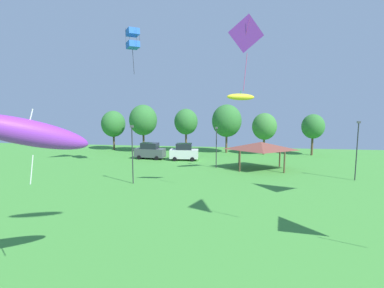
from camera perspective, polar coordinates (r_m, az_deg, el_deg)
name	(u,v)px	position (r m, az deg, el deg)	size (l,w,h in m)	color
kite_flying_0	(246,36)	(27.04, 10.26, 19.63)	(3.03, 1.05, 6.23)	purple
kite_flying_5	(241,97)	(36.10, 9.27, 8.84)	(3.54, 2.18, 1.13)	yellow
kite_flying_6	(29,133)	(14.99, -28.61, 1.89)	(4.65, 4.65, 3.59)	purple
kite_flying_9	(133,39)	(40.37, -11.21, 19.07)	(2.02, 2.03, 5.61)	blue
parked_car_leftmost	(150,151)	(47.26, -8.03, -1.32)	(4.83, 2.43, 2.53)	#4C5156
parked_car_second_from_left	(184,152)	(45.59, -1.53, -1.54)	(4.37, 2.24, 2.59)	silver
park_pavilion	(261,146)	(39.98, 13.00, -0.36)	(7.06, 4.85, 3.60)	brown
light_post_0	(132,151)	(32.29, -11.29, -1.31)	(0.36, 0.20, 6.25)	#2D2D33
light_post_1	(357,147)	(37.69, 28.92, -0.58)	(0.36, 0.20, 6.62)	#2D2D33
light_post_2	(216,145)	(39.85, 4.66, -0.13)	(0.36, 0.20, 5.50)	#2D2D33
treeline_tree_0	(113,124)	(58.04, -14.76, 3.72)	(4.45, 4.45, 7.33)	brown
treeline_tree_1	(143,120)	(54.17, -9.28, 4.51)	(4.95, 4.95, 8.45)	brown
treeline_tree_2	(186,122)	(54.13, -1.15, 4.25)	(4.23, 4.23, 7.73)	brown
treeline_tree_3	(227,121)	(52.88, 6.63, 4.41)	(5.17, 5.17, 8.49)	brown
treeline_tree_4	(264,127)	(52.14, 13.63, 3.25)	(4.13, 4.13, 7.05)	brown
treeline_tree_5	(313,127)	(53.70, 22.06, 3.10)	(3.71, 3.71, 6.89)	brown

